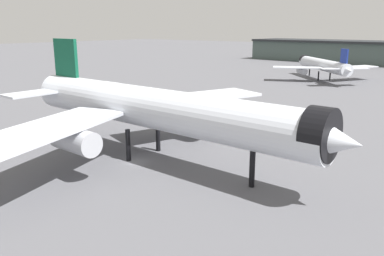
{
  "coord_description": "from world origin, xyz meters",
  "views": [
    {
      "loc": [
        44.57,
        -40.6,
        20.75
      ],
      "look_at": [
        9.4,
        3.31,
        6.39
      ],
      "focal_mm": 37.33,
      "sensor_mm": 36.0,
      "label": 1
    }
  ],
  "objects": [
    {
      "name": "airliner_near_gate",
      "position": [
        1.51,
        3.46,
        8.17
      ],
      "size": [
        63.68,
        58.22,
        18.53
      ],
      "rotation": [
        0.0,
        0.0,
        -0.02
      ],
      "color": "silver",
      "rests_on": "ground"
    },
    {
      "name": "baggage_tug_wing",
      "position": [
        17.86,
        37.23,
        0.97
      ],
      "size": [
        3.25,
        1.97,
        1.85
      ],
      "rotation": [
        0.0,
        0.0,
        3.11
      ],
      "color": "black",
      "rests_on": "ground"
    },
    {
      "name": "traffic_cone_near_nose",
      "position": [
        -36.18,
        6.95,
        0.35
      ],
      "size": [
        0.55,
        0.55,
        0.69
      ],
      "primitive_type": "cone",
      "color": "#F2600C",
      "rests_on": "ground"
    },
    {
      "name": "airliner_far_taxiway",
      "position": [
        -14.36,
        116.23,
        5.78
      ],
      "size": [
        37.71,
        38.26,
        13.11
      ],
      "rotation": [
        0.0,
        0.0,
        2.34
      ],
      "color": "silver",
      "rests_on": "ground"
    },
    {
      "name": "ground",
      "position": [
        0.0,
        0.0,
        0.0
      ],
      "size": [
        900.0,
        900.0,
        0.0
      ],
      "primitive_type": "plane",
      "color": "#56565B"
    },
    {
      "name": "service_truck_front",
      "position": [
        -34.29,
        16.33,
        1.59
      ],
      "size": [
        5.56,
        5.46,
        3.0
      ],
      "rotation": [
        0.0,
        0.0,
        0.76
      ],
      "color": "black",
      "rests_on": "ground"
    }
  ]
}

